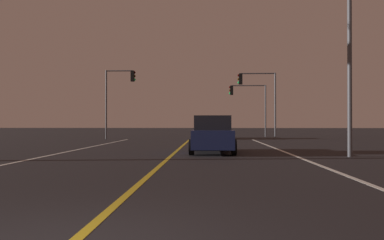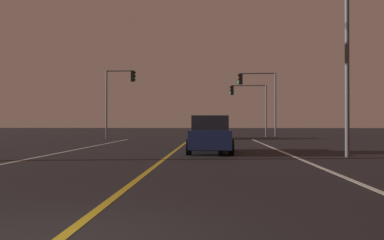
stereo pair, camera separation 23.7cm
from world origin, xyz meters
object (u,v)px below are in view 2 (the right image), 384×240
(car_ahead_far, at_px, (215,129))
(car_lead_same_lane, at_px, (210,135))
(traffic_light_far_right, at_px, (248,98))
(traffic_light_near_right, at_px, (257,90))
(traffic_light_near_left, at_px, (120,89))
(street_lamp_right_near, at_px, (332,41))

(car_ahead_far, relative_size, car_lead_same_lane, 1.00)
(traffic_light_far_right, bearing_deg, traffic_light_near_right, 92.90)
(traffic_light_near_left, bearing_deg, traffic_light_far_right, 26.02)
(car_lead_same_lane, height_order, traffic_light_near_left, traffic_light_near_left)
(traffic_light_near_right, height_order, traffic_light_near_left, traffic_light_near_left)
(car_lead_same_lane, relative_size, traffic_light_near_right, 0.78)
(car_ahead_far, height_order, street_lamp_right_near, street_lamp_right_near)
(car_ahead_far, height_order, traffic_light_far_right, traffic_light_far_right)
(traffic_light_near_right, bearing_deg, car_ahead_far, -21.62)
(traffic_light_far_right, bearing_deg, car_lead_same_lane, 79.87)
(car_lead_same_lane, xyz_separation_m, traffic_light_far_right, (3.59, 20.09, 2.98))
(car_ahead_far, relative_size, traffic_light_near_left, 0.74)
(traffic_light_near_left, distance_m, street_lamp_right_near, 20.73)
(traffic_light_near_right, distance_m, traffic_light_near_left, 11.55)
(car_ahead_far, bearing_deg, traffic_light_near_right, -111.62)
(car_ahead_far, xyz_separation_m, street_lamp_right_near, (4.58, -17.84, 3.86))
(car_ahead_far, height_order, traffic_light_near_left, traffic_light_near_left)
(traffic_light_near_right, bearing_deg, car_lead_same_lane, 75.15)
(street_lamp_right_near, bearing_deg, traffic_light_near_right, -86.29)
(car_lead_same_lane, xyz_separation_m, traffic_light_near_left, (-7.68, 14.59, 3.44))
(traffic_light_near_right, xyz_separation_m, street_lamp_right_near, (1.07, -16.45, 0.58))
(car_lead_same_lane, bearing_deg, traffic_light_near_right, -14.85)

